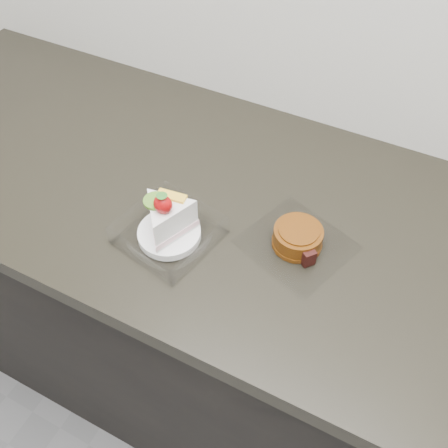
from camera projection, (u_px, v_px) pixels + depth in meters
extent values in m
cube|color=black|center=(279.00, 345.00, 1.28)|extent=(2.00, 0.60, 0.86)
cube|color=black|center=(299.00, 232.00, 0.94)|extent=(2.04, 0.64, 0.04)
cube|color=white|center=(170.00, 237.00, 0.91)|extent=(0.18, 0.18, 0.00)
cylinder|color=white|center=(169.00, 234.00, 0.90)|extent=(0.11, 0.11, 0.02)
ellipsoid|color=red|center=(163.00, 204.00, 0.82)|extent=(0.03, 0.03, 0.03)
cone|color=#2D7223|center=(162.00, 197.00, 0.81)|extent=(0.02, 0.02, 0.01)
cylinder|color=#5A9029|center=(155.00, 201.00, 0.85)|extent=(0.04, 0.04, 0.01)
cube|color=yellow|center=(172.00, 196.00, 0.85)|extent=(0.05, 0.02, 0.01)
cube|color=white|center=(296.00, 244.00, 0.90)|extent=(0.22, 0.21, 0.00)
cylinder|color=#71360D|center=(298.00, 237.00, 0.88)|extent=(0.10, 0.10, 0.04)
cylinder|color=#71360D|center=(297.00, 242.00, 0.89)|extent=(0.11, 0.11, 0.01)
cylinder|color=#71360D|center=(299.00, 230.00, 0.87)|extent=(0.08, 0.08, 0.00)
cube|color=black|center=(307.00, 256.00, 0.86)|extent=(0.03, 0.03, 0.03)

